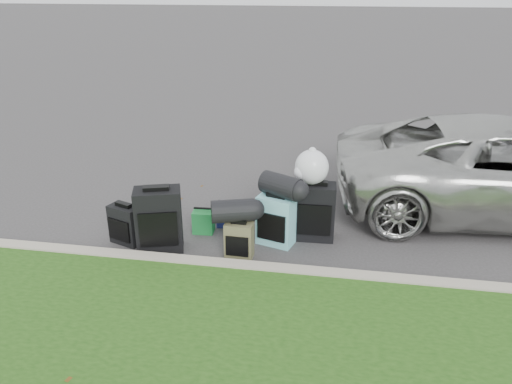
% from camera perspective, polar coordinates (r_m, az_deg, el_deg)
% --- Properties ---
extents(ground, '(120.00, 120.00, 0.00)m').
position_cam_1_polar(ground, '(6.81, 0.55, -4.97)').
color(ground, '#383535').
rests_on(ground, ground).
extents(curb, '(120.00, 0.18, 0.15)m').
position_cam_1_polar(curb, '(5.92, -0.97, -8.85)').
color(curb, '#9E937F').
rests_on(curb, ground).
extents(suv, '(5.15, 2.63, 1.39)m').
position_cam_1_polar(suv, '(8.08, 27.21, 2.40)').
color(suv, '#B7B7B2').
rests_on(suv, ground).
extents(suitcase_small_black, '(0.47, 0.36, 0.52)m').
position_cam_1_polar(suitcase_small_black, '(6.74, -14.66, -3.61)').
color(suitcase_small_black, black).
rests_on(suitcase_small_black, ground).
extents(suitcase_large_black_left, '(0.65, 0.50, 0.83)m').
position_cam_1_polar(suitcase_large_black_left, '(6.42, -11.05, -3.14)').
color(suitcase_large_black_left, black).
rests_on(suitcase_large_black_left, ground).
extents(suitcase_olive, '(0.35, 0.22, 0.47)m').
position_cam_1_polar(suitcase_olive, '(6.21, -1.94, -5.52)').
color(suitcase_olive, '#49472C').
rests_on(suitcase_olive, ground).
extents(suitcase_teal, '(0.52, 0.40, 0.66)m').
position_cam_1_polar(suitcase_teal, '(6.48, 2.30, -3.25)').
color(suitcase_teal, '#5CA1AC').
rests_on(suitcase_teal, ground).
extents(suitcase_large_black_right, '(0.52, 0.33, 0.77)m').
position_cam_1_polar(suitcase_large_black_right, '(6.63, 6.76, -2.25)').
color(suitcase_large_black_right, black).
rests_on(suitcase_large_black_right, ground).
extents(tote_green, '(0.29, 0.23, 0.31)m').
position_cam_1_polar(tote_green, '(6.87, -6.02, -3.36)').
color(tote_green, '#1C8036').
rests_on(tote_green, ground).
extents(tote_navy, '(0.32, 0.26, 0.33)m').
position_cam_1_polar(tote_navy, '(7.03, -3.18, -2.57)').
color(tote_navy, navy).
rests_on(tote_navy, ground).
extents(duffel_left, '(0.58, 0.43, 0.28)m').
position_cam_1_polar(duffel_left, '(6.09, -2.65, -2.16)').
color(duffel_left, black).
rests_on(duffel_left, suitcase_olive).
extents(duffel_right, '(0.60, 0.50, 0.29)m').
position_cam_1_polar(duffel_right, '(6.30, 2.90, 0.73)').
color(duffel_right, black).
rests_on(duffel_right, suitcase_teal).
extents(trash_bag, '(0.44, 0.44, 0.44)m').
position_cam_1_polar(trash_bag, '(6.44, 6.38, 2.83)').
color(trash_bag, white).
rests_on(trash_bag, suitcase_large_black_right).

